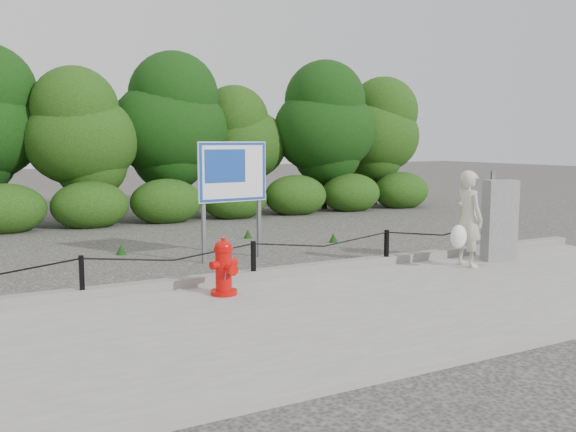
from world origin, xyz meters
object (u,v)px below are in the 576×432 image
at_px(pedestrian, 468,220).
at_px(utility_cabinet, 499,220).
at_px(advertising_sign, 232,177).
at_px(fire_hydrant, 224,268).

relative_size(pedestrian, utility_cabinet, 1.03).
height_order(pedestrian, utility_cabinet, pedestrian).
bearing_deg(pedestrian, advertising_sign, 50.87).
distance_m(pedestrian, utility_cabinet, 0.89).
bearing_deg(advertising_sign, fire_hydrant, -120.00).
xyz_separation_m(fire_hydrant, utility_cabinet, (5.21, -0.01, 0.34)).
distance_m(fire_hydrant, utility_cabinet, 5.22).
relative_size(fire_hydrant, utility_cabinet, 0.50).
bearing_deg(advertising_sign, pedestrian, -45.73).
distance_m(fire_hydrant, advertising_sign, 3.05).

